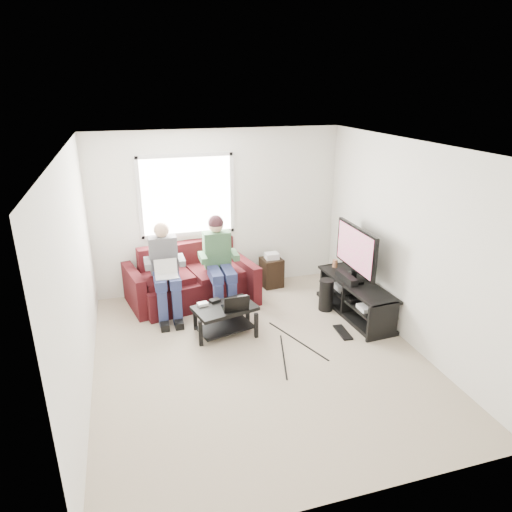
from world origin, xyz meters
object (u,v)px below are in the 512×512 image
at_px(sofa, 191,282).
at_px(subwoofer, 326,295).
at_px(tv_stand, 355,300).
at_px(tv, 356,250).
at_px(end_table, 272,271).
at_px(coffee_table, 225,314).

xyz_separation_m(sofa, subwoofer, (1.91, -0.89, -0.08)).
bearing_deg(tv_stand, subwoofer, 144.84).
bearing_deg(tv, end_table, 125.42).
xyz_separation_m(sofa, end_table, (1.40, 0.18, -0.06)).
relative_size(tv_stand, end_table, 2.67).
bearing_deg(tv_stand, end_table, 123.40).
relative_size(sofa, subwoofer, 4.21).
relative_size(tv, subwoofer, 2.25).
bearing_deg(coffee_table, subwoofer, 9.22).
relative_size(sofa, coffee_table, 2.25).
xyz_separation_m(tv_stand, end_table, (-0.87, 1.32, 0.04)).
xyz_separation_m(coffee_table, end_table, (1.11, 1.34, -0.03)).
bearing_deg(subwoofer, tv_stand, -35.16).
distance_m(sofa, subwoofer, 2.11).
height_order(coffee_table, subwoofer, subwoofer).
height_order(sofa, tv_stand, sofa).
distance_m(tv, end_table, 1.66).
height_order(subwoofer, end_table, end_table).
relative_size(coffee_table, end_table, 1.54).
relative_size(coffee_table, tv, 0.83).
bearing_deg(tv, sofa, 155.32).
bearing_deg(tv, tv_stand, -88.53).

